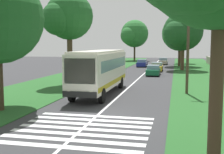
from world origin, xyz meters
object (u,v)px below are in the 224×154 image
coach_bus (100,69)px  trailing_car_0 (153,71)px  roadside_tree_left_3 (68,18)px  roadside_tree_right_2 (181,28)px  utility_pole (188,40)px  trailing_car_1 (157,67)px  roadside_tree_right_3 (179,34)px  trailing_car_3 (163,61)px  roadside_tree_right_0 (182,32)px  trailing_car_2 (142,63)px  roadside_tree_left_0 (134,35)px

coach_bus → trailing_car_0: 16.80m
roadside_tree_left_3 → roadside_tree_right_2: bearing=-16.5°
roadside_tree_left_3 → utility_pole: roadside_tree_left_3 is taller
trailing_car_1 → roadside_tree_right_3: 13.15m
trailing_car_3 → roadside_tree_right_2: 9.43m
trailing_car_1 → utility_pole: 22.20m
trailing_car_0 → trailing_car_3: bearing=-0.9°
coach_bus → roadside_tree_right_0: bearing=-15.7°
trailing_car_2 → roadside_tree_right_2: bearing=-29.7°
coach_bus → trailing_car_2: size_ratio=2.60×
trailing_car_2 → roadside_tree_left_0: bearing=12.3°
trailing_car_1 → coach_bus: bearing=171.7°
roadside_tree_left_3 → roadside_tree_right_2: roadside_tree_right_2 is taller
coach_bus → trailing_car_0: size_ratio=2.60×
roadside_tree_left_0 → utility_pole: 52.60m
coach_bus → trailing_car_2: bearing=0.0°
trailing_car_0 → roadside_tree_left_3: roadside_tree_left_3 is taller
roadside_tree_right_3 → utility_pole: roadside_tree_right_3 is taller
roadside_tree_left_0 → roadside_tree_right_0: bearing=-156.6°
roadside_tree_right_2 → trailing_car_0: bearing=172.1°
trailing_car_0 → roadside_tree_right_0: 11.40m
trailing_car_1 → roadside_tree_left_0: size_ratio=0.41×
trailing_car_0 → roadside_tree_right_3: bearing=-10.8°
roadside_tree_right_3 → roadside_tree_left_0: bearing=31.7°
trailing_car_2 → roadside_tree_right_3: size_ratio=0.44×
coach_bus → trailing_car_3: 39.90m
trailing_car_2 → roadside_tree_right_0: (-6.36, -7.19, 5.61)m
coach_bus → roadside_tree_right_2: 45.50m
roadside_tree_right_3 → roadside_tree_left_3: bearing=159.0°
trailing_car_1 → roadside_tree_right_2: size_ratio=0.41×
trailing_car_3 → utility_pole: utility_pole is taller
utility_pole → roadside_tree_right_3: bearing=1.0°
roadside_tree_right_0 → utility_pole: bearing=-179.7°
trailing_car_0 → roadside_tree_left_0: bearing=12.2°
trailing_car_3 → roadside_tree_right_2: bearing=-36.2°
coach_bus → utility_pole: (1.50, -7.31, 2.50)m
trailing_car_1 → utility_pole: utility_pole is taller
trailing_car_3 → roadside_tree_right_0: roadside_tree_right_0 is taller
roadside_tree_right_0 → roadside_tree_right_3: roadside_tree_right_3 is taller
trailing_car_2 → roadside_tree_right_3: 9.10m
roadside_tree_left_0 → roadside_tree_right_2: bearing=-124.8°
trailing_car_2 → roadside_tree_right_3: bearing=-69.6°
trailing_car_1 → trailing_car_3: 16.72m
roadside_tree_right_2 → utility_pole: roadside_tree_right_2 is taller
trailing_car_0 → trailing_car_3: size_ratio=1.00×
trailing_car_3 → roadside_tree_right_3: size_ratio=0.44×
trailing_car_0 → roadside_tree_right_2: (28.15, -3.89, 7.27)m
trailing_car_0 → trailing_car_1: same height
trailing_car_1 → utility_pole: bearing=-169.6°
coach_bus → roadside_tree_left_0: (52.70, 4.54, 4.71)m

